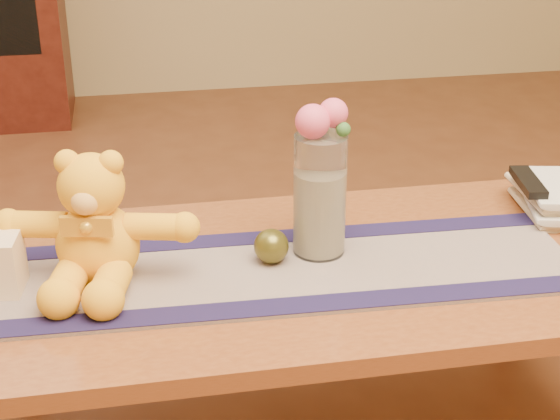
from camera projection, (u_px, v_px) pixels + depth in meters
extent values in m
cube|color=brown|center=(303.00, 273.00, 1.77)|extent=(1.40, 0.70, 0.04)
cylinder|color=brown|center=(15.00, 321.00, 2.02)|extent=(0.07, 0.07, 0.41)
cylinder|color=brown|center=(516.00, 272.00, 2.23)|extent=(0.07, 0.07, 0.41)
cube|color=#1B1E4D|center=(286.00, 270.00, 1.73)|extent=(1.21, 0.39, 0.01)
cube|color=#19133B|center=(298.00, 305.00, 1.60)|extent=(1.20, 0.10, 0.00)
cube|color=#19133B|center=(276.00, 237.00, 1.86)|extent=(1.20, 0.10, 0.00)
cylinder|color=silver|center=(320.00, 195.00, 1.74)|extent=(0.11, 0.11, 0.26)
cylinder|color=beige|center=(319.00, 212.00, 1.76)|extent=(0.09, 0.09, 0.18)
sphere|color=#EA527C|center=(313.00, 122.00, 1.66)|extent=(0.07, 0.07, 0.07)
sphere|color=#EA527C|center=(333.00, 113.00, 1.68)|extent=(0.06, 0.06, 0.06)
sphere|color=#4954A0|center=(322.00, 117.00, 1.71)|extent=(0.04, 0.04, 0.04)
sphere|color=#4954A0|center=(304.00, 124.00, 1.69)|extent=(0.04, 0.04, 0.04)
sphere|color=#33662D|center=(343.00, 129.00, 1.67)|extent=(0.03, 0.03, 0.03)
sphere|color=#4D4919|center=(271.00, 246.00, 1.74)|extent=(0.09, 0.09, 0.07)
imported|color=beige|center=(523.00, 209.00, 1.98)|extent=(0.19, 0.24, 0.02)
imported|color=beige|center=(527.00, 203.00, 1.97)|extent=(0.21, 0.26, 0.02)
imported|color=beige|center=(522.00, 194.00, 1.97)|extent=(0.18, 0.23, 0.02)
imported|color=beige|center=(528.00, 187.00, 1.96)|extent=(0.21, 0.25, 0.02)
cube|color=black|center=(528.00, 182.00, 1.94)|extent=(0.07, 0.16, 0.02)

